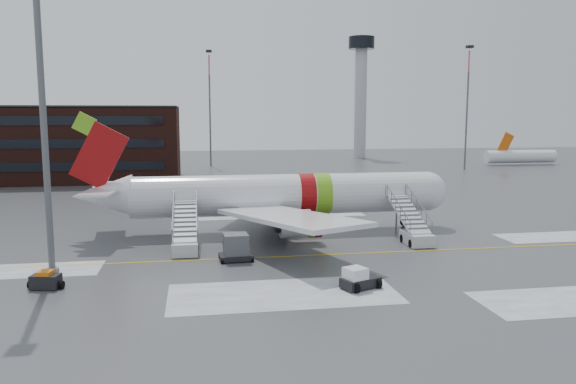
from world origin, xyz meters
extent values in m
plane|color=#494C4F|center=(0.00, 0.00, 0.00)|extent=(260.00, 260.00, 0.00)
cylinder|color=white|center=(-3.02, 8.47, 3.50)|extent=(28.00, 3.80, 3.80)
sphere|color=white|center=(10.98, 8.47, 3.50)|extent=(3.80, 3.80, 3.80)
cube|color=black|center=(12.03, 8.47, 4.00)|extent=(1.09, 1.60, 0.97)
cone|color=white|center=(-19.42, 8.47, 3.75)|extent=(5.20, 3.72, 3.72)
cube|color=maroon|center=(-19.52, 8.47, 7.30)|extent=(5.27, 0.30, 6.09)
cube|color=#71B81D|center=(-20.62, 8.47, 10.10)|extent=(2.16, 0.26, 2.16)
cube|color=white|center=(-19.22, 11.07, 4.40)|extent=(3.07, 4.85, 0.18)
cube|color=white|center=(-19.22, 5.87, 4.40)|extent=(3.07, 4.85, 0.18)
cube|color=white|center=(-4.02, 16.97, 2.90)|extent=(10.72, 15.97, 1.13)
cube|color=white|center=(-4.02, -0.03, 2.90)|extent=(10.72, 15.97, 1.13)
cylinder|color=white|center=(-2.52, 13.67, 1.55)|extent=(3.40, 2.10, 2.10)
cylinder|color=white|center=(-2.52, 3.27, 1.55)|extent=(3.40, 2.10, 2.10)
cylinder|color=#595B60|center=(8.98, 8.47, 0.90)|extent=(0.20, 0.20, 1.80)
cylinder|color=black|center=(8.98, 8.47, 0.45)|extent=(0.90, 0.56, 0.90)
cylinder|color=black|center=(-3.52, 10.87, 0.45)|extent=(0.90, 0.56, 0.90)
cylinder|color=black|center=(-3.52, 6.07, 0.45)|extent=(0.90, 0.56, 0.90)
cube|color=silver|center=(7.15, 1.17, 0.55)|extent=(2.00, 3.20, 1.00)
cube|color=silver|center=(7.15, 3.27, 2.23)|extent=(1.90, 5.87, 2.52)
cube|color=silver|center=(7.15, 6.57, 3.40)|extent=(1.90, 1.40, 0.15)
cylinder|color=#595B60|center=(7.15, 6.17, 1.70)|extent=(0.16, 0.16, 3.40)
cylinder|color=black|center=(6.25, 0.17, 0.35)|extent=(0.25, 0.70, 0.70)
cylinder|color=black|center=(8.05, 2.17, 0.35)|extent=(0.25, 0.70, 0.70)
cube|color=#BBBDC3|center=(-12.11, 1.17, 0.55)|extent=(2.00, 3.20, 1.00)
cube|color=#BBBDC3|center=(-12.11, 3.27, 2.23)|extent=(1.90, 5.87, 2.52)
cube|color=#BBBDC3|center=(-12.11, 6.57, 3.40)|extent=(1.90, 1.40, 0.15)
cylinder|color=#595B60|center=(-12.11, 6.17, 1.70)|extent=(0.16, 0.16, 3.40)
cylinder|color=black|center=(-13.01, 0.17, 0.35)|extent=(0.25, 0.70, 0.70)
cylinder|color=black|center=(-11.21, 2.17, 0.35)|extent=(0.25, 0.70, 0.70)
cube|color=black|center=(-1.01, -9.66, 0.39)|extent=(2.77, 2.16, 0.61)
cube|color=white|center=(-1.41, -9.83, 1.01)|extent=(1.60, 1.60, 0.79)
cube|color=black|center=(-1.41, -9.83, 1.31)|extent=(1.41, 1.46, 0.13)
cylinder|color=black|center=(-1.58, -10.57, 0.31)|extent=(0.48, 0.67, 0.61)
cylinder|color=black|center=(0.03, -9.89, 0.31)|extent=(0.48, 0.67, 0.61)
cylinder|color=black|center=(-2.05, -9.44, 0.31)|extent=(0.48, 0.67, 0.61)
cylinder|color=black|center=(-0.44, -8.76, 0.31)|extent=(0.48, 0.67, 0.61)
cube|color=black|center=(-8.30, -1.49, 0.28)|extent=(2.58, 1.95, 0.39)
cube|color=#4F5056|center=(-8.30, -1.49, 1.18)|extent=(1.90, 1.79, 1.69)
cylinder|color=black|center=(-9.43, -2.28, 0.17)|extent=(0.22, 0.35, 0.34)
cylinder|color=black|center=(-7.18, -0.70, 0.17)|extent=(0.22, 0.35, 0.34)
cube|color=black|center=(-20.64, -6.51, 0.47)|extent=(1.90, 1.37, 0.86)
cube|color=orange|center=(-20.64, -6.51, 0.99)|extent=(1.04, 1.10, 0.34)
cylinder|color=black|center=(-21.33, -6.51, 0.26)|extent=(0.95, 0.68, 0.52)
cylinder|color=black|center=(-19.95, -6.51, 0.26)|extent=(0.95, 0.68, 0.52)
cylinder|color=#595B60|center=(-21.16, -2.75, 10.39)|extent=(0.44, 0.44, 20.77)
cylinder|color=#595B60|center=(-21.16, -2.75, 0.15)|extent=(0.90, 0.90, 0.30)
cylinder|color=#B2B5BA|center=(30.00, 95.00, 14.00)|extent=(3.00, 3.00, 28.00)
cylinder|color=black|center=(30.00, 95.00, 28.50)|extent=(6.40, 6.40, 3.00)
cylinder|color=#595B60|center=(42.00, 62.00, 9.60)|extent=(0.36, 0.36, 19.20)
cylinder|color=#CC7272|center=(42.00, 62.00, 21.12)|extent=(0.32, 0.32, 4.32)
cube|color=black|center=(42.00, 62.00, 24.00)|extent=(1.20, 1.20, 0.50)
cylinder|color=#595B60|center=(-8.00, 78.00, 9.60)|extent=(0.36, 0.36, 19.20)
cylinder|color=#CC7272|center=(-8.00, 78.00, 21.12)|extent=(0.32, 0.32, 4.32)
cube|color=black|center=(-8.00, 78.00, 24.00)|extent=(1.20, 1.20, 0.50)
camera|label=1|loc=(-11.11, -42.78, 10.90)|focal=35.00mm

